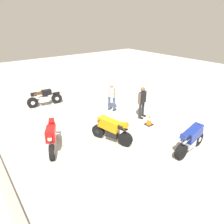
{
  "coord_description": "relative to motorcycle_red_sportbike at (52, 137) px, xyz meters",
  "views": [
    {
      "loc": [
        -7.77,
        4.88,
        4.9
      ],
      "look_at": [
        -0.66,
        -0.56,
        0.75
      ],
      "focal_mm": 32.6,
      "sensor_mm": 36.0,
      "label": 1
    }
  ],
  "objects": [
    {
      "name": "traffic_cone",
      "position": [
        -0.92,
        -4.67,
        -0.33
      ],
      "size": [
        0.36,
        0.36,
        0.53
      ],
      "color": "black",
      "rests_on": "ground"
    },
    {
      "name": "motorcycle_blue_sportbike",
      "position": [
        -3.47,
        -4.31,
        0.0
      ],
      "size": [
        0.7,
        1.96,
        1.14
      ],
      "rotation": [
        0.0,
        0.0,
        4.8
      ],
      "color": "black",
      "rests_on": "ground"
    },
    {
      "name": "ground_plane",
      "position": [
        0.79,
        -2.57,
        -0.59
      ],
      "size": [
        40.0,
        40.0,
        0.0
      ],
      "primitive_type": "plane",
      "color": "#B7B2A8"
    },
    {
      "name": "motorcycle_red_sportbike",
      "position": [
        0.0,
        0.0,
        0.0
      ],
      "size": [
        1.84,
        1.05,
        1.14
      ],
      "rotation": [
        0.0,
        0.0,
        2.7
      ],
      "color": "black",
      "rests_on": "ground"
    },
    {
      "name": "person_in_black_shirt",
      "position": [
        -0.07,
        -4.97,
        0.38
      ],
      "size": [
        0.42,
        0.65,
        1.7
      ],
      "rotation": [
        0.0,
        0.0,
        3.44
      ],
      "color": "#262628",
      "rests_on": "ground"
    },
    {
      "name": "motorcycle_black_cruiser",
      "position": [
        4.69,
        -1.45,
        -0.07
      ],
      "size": [
        0.73,
        2.09,
        1.09
      ],
      "rotation": [
        0.0,
        0.0,
        4.58
      ],
      "color": "black",
      "rests_on": "ground"
    },
    {
      "name": "person_in_gray_shirt",
      "position": [
        1.63,
        -4.26,
        0.34
      ],
      "size": [
        0.63,
        0.43,
        1.65
      ],
      "rotation": [
        0.0,
        0.0,
        5.05
      ],
      "color": "#384772",
      "rests_on": "ground"
    },
    {
      "name": "motorcycle_orange_sportbike",
      "position": [
        -0.95,
        -2.26,
        0.0
      ],
      "size": [
        1.88,
        0.99,
        1.14
      ],
      "rotation": [
        0.0,
        0.0,
        0.39
      ],
      "color": "black",
      "rests_on": "ground"
    }
  ]
}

